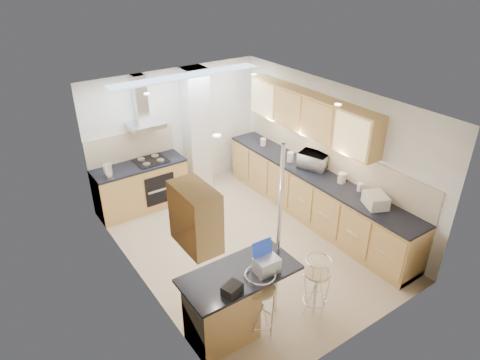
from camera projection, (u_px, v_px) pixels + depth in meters
ground at (246, 244)px, 7.26m from camera, size 4.80×4.80×0.00m
room_shell at (249, 149)px, 6.96m from camera, size 3.64×4.84×2.51m
right_counter at (313, 195)px, 7.79m from camera, size 0.63×4.40×0.92m
back_counter at (141, 186)px, 8.09m from camera, size 1.70×0.63×0.92m
peninsula at (240, 301)px, 5.42m from camera, size 1.47×0.72×0.94m
microwave at (314, 161)px, 7.69m from camera, size 0.51×0.60×0.28m
laptop at (267, 265)px, 5.17m from camera, size 0.30×0.23×0.20m
bag at (232, 289)px, 4.85m from camera, size 0.26×0.22×0.12m
bar_stool_near at (259, 304)px, 5.35m from camera, size 0.44×0.44×0.99m
bar_stool_end at (316, 286)px, 5.70m from camera, size 0.50×0.50×0.90m
jar_a at (290, 157)px, 7.94m from camera, size 0.14×0.14×0.19m
jar_b at (263, 142)px, 8.60m from camera, size 0.13×0.13×0.15m
jar_c at (342, 178)px, 7.22m from camera, size 0.18×0.18×0.18m
jar_d at (360, 187)px, 6.98m from camera, size 0.10×0.10×0.14m
bread_bin at (376, 200)px, 6.55m from camera, size 0.43×0.47×0.20m
kettle at (108, 171)px, 7.38m from camera, size 0.16×0.16×0.24m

